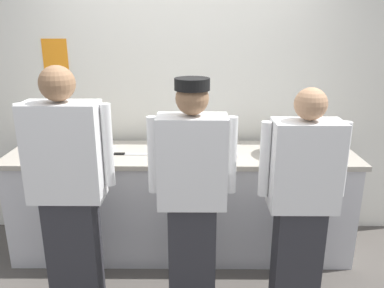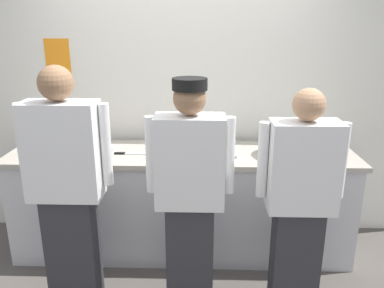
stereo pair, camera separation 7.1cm
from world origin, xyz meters
TOP-DOWN VIEW (x-y plane):
  - ground_plane at (0.00, 0.00)m, footprint 9.00×9.00m
  - wall_back at (-0.00, 0.83)m, footprint 4.57×0.11m
  - prep_counter at (0.00, 0.36)m, footprint 2.92×0.68m
  - chef_near_left at (-0.74, -0.33)m, footprint 0.63×0.24m
  - chef_center at (0.09, -0.32)m, footprint 0.60×0.24m
  - chef_far_right at (0.84, -0.34)m, footprint 0.59×0.24m
  - plate_stack_front at (-0.84, 0.29)m, footprint 0.22×0.22m
  - mixing_bowl_steel at (0.85, 0.30)m, footprint 0.39×0.39m
  - sheet_tray at (0.20, 0.36)m, footprint 0.52×0.40m
  - squeeze_bottle_primary at (-1.09, 0.39)m, footprint 0.06×0.06m
  - ramekin_red_sauce at (-0.61, 0.38)m, footprint 0.11×0.11m
  - ramekin_yellow_sauce at (-0.14, 0.53)m, footprint 0.09×0.09m
  - ramekin_orange_sauce at (-1.22, 0.23)m, footprint 0.10×0.10m
  - ramekin_green_sauce at (1.19, 0.44)m, footprint 0.09×0.09m
  - chefs_knife at (-0.44, 0.29)m, footprint 0.28×0.03m

SIDE VIEW (x-z plane):
  - ground_plane at x=0.00m, z-range 0.00..0.00m
  - prep_counter at x=0.00m, z-range 0.00..0.93m
  - chef_far_right at x=0.84m, z-range 0.04..1.64m
  - chef_center at x=0.09m, z-range 0.06..1.70m
  - chef_near_left at x=-0.74m, z-range 0.05..1.78m
  - chefs_knife at x=-0.44m, z-range 0.93..0.94m
  - sheet_tray at x=0.20m, z-range 0.93..0.95m
  - ramekin_green_sauce at x=1.19m, z-range 0.93..0.97m
  - ramekin_orange_sauce at x=-1.22m, z-range 0.93..0.97m
  - ramekin_red_sauce at x=-0.61m, z-range 0.93..0.97m
  - ramekin_yellow_sauce at x=-0.14m, z-range 0.93..0.97m
  - plate_stack_front at x=-0.84m, z-range 0.93..1.03m
  - mixing_bowl_steel at x=0.85m, z-range 0.93..1.07m
  - squeeze_bottle_primary at x=-1.09m, z-range 0.93..1.12m
  - wall_back at x=0.00m, z-range 0.00..2.64m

